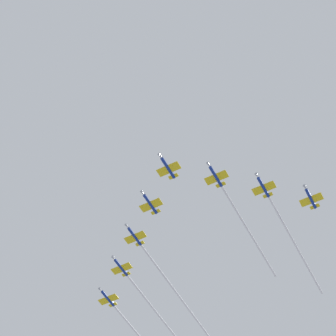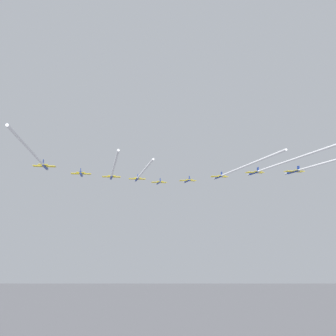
{
  "view_description": "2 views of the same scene",
  "coord_description": "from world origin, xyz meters",
  "px_view_note": "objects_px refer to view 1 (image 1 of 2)",
  "views": [
    {
      "loc": [
        89.47,
        81.55,
        3.71
      ],
      "look_at": [
        -13.62,
        3.33,
        185.16
      ],
      "focal_mm": 68.56,
      "sensor_mm": 36.0,
      "label": 1
    },
    {
      "loc": [
        -204.44,
        3.75,
        162.16
      ],
      "look_at": [
        -23.6,
        -1.34,
        191.48
      ],
      "focal_mm": 37.93,
      "sensor_mm": 36.0,
      "label": 2
    }
  ],
  "objects_px": {
    "jet_starboard_inner": "(150,204)",
    "jet_port_trail": "(145,298)",
    "jet_tail_end": "(129,324)",
    "jet_port_inner": "(237,212)",
    "jet_lead": "(168,167)",
    "jet_port_outer": "(285,226)",
    "jet_center_rear": "(311,198)",
    "jet_starboard_outer": "(162,274)"
  },
  "relations": [
    {
      "from": "jet_starboard_outer",
      "to": "jet_port_trail",
      "type": "distance_m",
      "value": 16.35
    },
    {
      "from": "jet_port_inner",
      "to": "jet_starboard_outer",
      "type": "xyz_separation_m",
      "value": [
        -9.19,
        -41.42,
        0.61
      ]
    },
    {
      "from": "jet_port_trail",
      "to": "jet_tail_end",
      "type": "relative_size",
      "value": 1.08
    },
    {
      "from": "jet_lead",
      "to": "jet_starboard_inner",
      "type": "distance_m",
      "value": 17.24
    },
    {
      "from": "jet_lead",
      "to": "jet_center_rear",
      "type": "xyz_separation_m",
      "value": [
        -40.87,
        33.17,
        -1.37
      ]
    },
    {
      "from": "jet_lead",
      "to": "jet_port_trail",
      "type": "relative_size",
      "value": 0.18
    },
    {
      "from": "jet_port_inner",
      "to": "jet_port_outer",
      "type": "xyz_separation_m",
      "value": [
        -15.82,
        10.69,
        -0.83
      ]
    },
    {
      "from": "jet_starboard_outer",
      "to": "jet_center_rear",
      "type": "height_order",
      "value": "jet_starboard_outer"
    },
    {
      "from": "jet_port_outer",
      "to": "jet_tail_end",
      "type": "relative_size",
      "value": 1.1
    },
    {
      "from": "jet_port_outer",
      "to": "jet_port_trail",
      "type": "relative_size",
      "value": 1.02
    },
    {
      "from": "jet_starboard_outer",
      "to": "jet_port_trail",
      "type": "height_order",
      "value": "jet_port_trail"
    },
    {
      "from": "jet_port_inner",
      "to": "jet_starboard_inner",
      "type": "bearing_deg",
      "value": 34.83
    },
    {
      "from": "jet_starboard_inner",
      "to": "jet_port_trail",
      "type": "xyz_separation_m",
      "value": [
        -38.94,
        -33.03,
        1.48
      ]
    },
    {
      "from": "jet_center_rear",
      "to": "jet_lead",
      "type": "bearing_deg",
      "value": 41.58
    },
    {
      "from": "jet_lead",
      "to": "jet_starboard_outer",
      "type": "height_order",
      "value": "jet_starboard_outer"
    },
    {
      "from": "jet_lead",
      "to": "jet_tail_end",
      "type": "height_order",
      "value": "jet_tail_end"
    },
    {
      "from": "jet_starboard_outer",
      "to": "jet_tail_end",
      "type": "bearing_deg",
      "value": -36.32
    },
    {
      "from": "jet_starboard_outer",
      "to": "jet_port_outer",
      "type": "bearing_deg",
      "value": 177.89
    },
    {
      "from": "jet_port_inner",
      "to": "jet_center_rear",
      "type": "bearing_deg",
      "value": -168.2
    },
    {
      "from": "jet_port_outer",
      "to": "jet_starboard_inner",
      "type": "bearing_deg",
      "value": 39.22
    },
    {
      "from": "jet_starboard_inner",
      "to": "jet_port_trail",
      "type": "bearing_deg",
      "value": -59.06
    },
    {
      "from": "jet_port_outer",
      "to": "jet_center_rear",
      "type": "distance_m",
      "value": 15.59
    },
    {
      "from": "jet_starboard_inner",
      "to": "jet_port_trail",
      "type": "relative_size",
      "value": 0.18
    },
    {
      "from": "jet_lead",
      "to": "jet_tail_end",
      "type": "distance_m",
      "value": 83.2
    },
    {
      "from": "jet_lead",
      "to": "jet_port_inner",
      "type": "height_order",
      "value": "jet_port_inner"
    },
    {
      "from": "jet_port_inner",
      "to": "jet_center_rear",
      "type": "height_order",
      "value": "jet_port_inner"
    },
    {
      "from": "jet_starboard_inner",
      "to": "jet_port_outer",
      "type": "bearing_deg",
      "value": -140.78
    },
    {
      "from": "jet_starboard_inner",
      "to": "jet_port_trail",
      "type": "distance_m",
      "value": 51.08
    },
    {
      "from": "jet_center_rear",
      "to": "jet_port_trail",
      "type": "height_order",
      "value": "jet_port_trail"
    },
    {
      "from": "jet_starboard_inner",
      "to": "jet_tail_end",
      "type": "distance_m",
      "value": 66.33
    },
    {
      "from": "jet_port_outer",
      "to": "jet_port_trail",
      "type": "height_order",
      "value": "jet_port_trail"
    },
    {
      "from": "jet_starboard_inner",
      "to": "jet_port_outer",
      "type": "xyz_separation_m",
      "value": [
        -38.11,
        33.62,
        -0.62
      ]
    },
    {
      "from": "jet_center_rear",
      "to": "jet_tail_end",
      "type": "height_order",
      "value": "jet_tail_end"
    },
    {
      "from": "jet_lead",
      "to": "jet_tail_end",
      "type": "xyz_separation_m",
      "value": [
        -55.14,
        -62.3,
        0.49
      ]
    },
    {
      "from": "jet_port_trail",
      "to": "jet_tail_end",
      "type": "distance_m",
      "value": 16.27
    },
    {
      "from": "jet_port_outer",
      "to": "jet_port_trail",
      "type": "bearing_deg",
      "value": -10.07
    },
    {
      "from": "jet_starboard_inner",
      "to": "jet_port_outer",
      "type": "distance_m",
      "value": 50.83
    },
    {
      "from": "jet_lead",
      "to": "jet_starboard_inner",
      "type": "relative_size",
      "value": 1.0
    },
    {
      "from": "jet_port_outer",
      "to": "jet_tail_end",
      "type": "bearing_deg",
      "value": -15.09
    },
    {
      "from": "jet_starboard_inner",
      "to": "jet_starboard_outer",
      "type": "xyz_separation_m",
      "value": [
        -31.48,
        -18.49,
        0.83
      ]
    },
    {
      "from": "jet_port_inner",
      "to": "jet_center_rear",
      "type": "distance_m",
      "value": 26.86
    },
    {
      "from": "jet_port_inner",
      "to": "jet_starboard_inner",
      "type": "distance_m",
      "value": 31.98
    }
  ]
}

